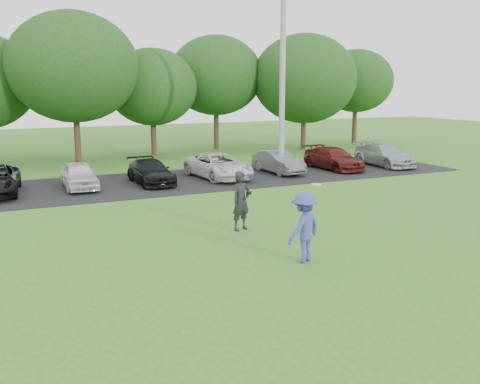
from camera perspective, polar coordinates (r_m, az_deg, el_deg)
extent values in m
plane|color=#2F7020|center=(13.46, 6.44, -8.09)|extent=(100.00, 100.00, 0.00)
cube|color=black|center=(25.10, -9.30, 0.96)|extent=(32.00, 6.50, 0.03)
cylinder|color=#969591|center=(26.84, 4.56, 13.33)|extent=(0.28, 0.28, 10.85)
imported|color=#3944A1|center=(13.73, 6.82, -3.78)|extent=(1.33, 1.08, 1.80)
cylinder|color=white|center=(13.66, 8.15, 0.81)|extent=(0.27, 0.27, 0.06)
imported|color=black|center=(16.59, 0.12, -0.96)|extent=(0.78, 0.63, 1.86)
cube|color=black|center=(16.46, 0.95, -0.10)|extent=(0.16, 0.14, 0.10)
imported|color=silver|center=(24.32, -16.79, 1.71)|extent=(1.40, 3.40, 1.15)
imported|color=black|center=(24.82, -9.49, 2.15)|extent=(1.59, 3.77, 1.09)
imported|color=silver|center=(25.94, -2.32, 2.81)|extent=(2.39, 4.49, 1.20)
imported|color=#55575C|center=(27.48, 4.11, 3.20)|extent=(1.41, 3.52, 1.14)
imported|color=#4C1310|center=(29.17, 9.94, 3.56)|extent=(1.81, 4.09, 1.17)
imported|color=#A3A6AA|center=(31.02, 15.13, 3.83)|extent=(1.84, 4.22, 1.21)
cylinder|color=#38281C|center=(32.86, -16.94, 5.39)|extent=(0.36, 0.36, 2.70)
ellipsoid|color=#214C19|center=(32.73, -17.36, 12.60)|extent=(7.42, 7.42, 6.31)
cylinder|color=#38281C|center=(35.30, -9.19, 5.70)|extent=(0.36, 0.36, 2.20)
ellipsoid|color=#214C19|center=(35.14, -9.36, 11.00)|extent=(5.76, 5.76, 4.90)
cylinder|color=#38281C|center=(38.25, -2.54, 6.63)|extent=(0.36, 0.36, 2.70)
ellipsoid|color=#214C19|center=(38.14, -2.59, 12.31)|extent=(6.50, 6.50, 5.53)
cylinder|color=#38281C|center=(38.32, 6.76, 6.20)|extent=(0.36, 0.36, 2.20)
ellipsoid|color=#214C19|center=(38.17, 6.90, 11.91)|extent=(7.24, 7.24, 6.15)
cylinder|color=#38281C|center=(42.57, 12.10, 6.86)|extent=(0.36, 0.36, 2.70)
ellipsoid|color=#214C19|center=(42.46, 12.30, 11.50)|extent=(5.58, 5.58, 4.74)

